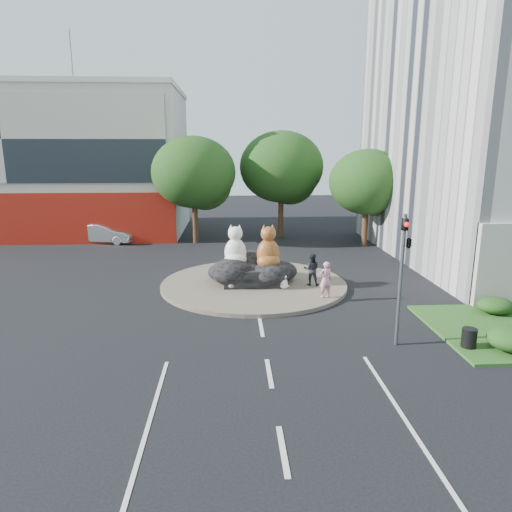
{
  "coord_description": "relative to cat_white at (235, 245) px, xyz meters",
  "views": [
    {
      "loc": [
        -1.22,
        -13.78,
        7.23
      ],
      "look_at": [
        0.04,
        8.55,
        2.0
      ],
      "focal_mm": 32.0,
      "sensor_mm": 36.0,
      "label": 1
    }
  ],
  "objects": [
    {
      "name": "ground",
      "position": [
        0.98,
        -10.15,
        -2.23
      ],
      "size": [
        120.0,
        120.0,
        0.0
      ],
      "primitive_type": "plane",
      "color": "black",
      "rests_on": "ground"
    },
    {
      "name": "roundabout_island",
      "position": [
        0.98,
        -0.15,
        -2.13
      ],
      "size": [
        10.0,
        10.0,
        0.2
      ],
      "primitive_type": "cylinder",
      "color": "brown",
      "rests_on": "ground"
    },
    {
      "name": "rock_plinth",
      "position": [
        0.98,
        -0.15,
        -1.58
      ],
      "size": [
        3.2,
        2.6,
        0.9
      ],
      "primitive_type": null,
      "color": "black",
      "rests_on": "roundabout_island"
    },
    {
      "name": "shophouse_block",
      "position": [
        -17.03,
        17.77,
        3.95
      ],
      "size": [
        25.2,
        12.3,
        17.4
      ],
      "color": "beige",
      "rests_on": "ground"
    },
    {
      "name": "tree_left",
      "position": [
        -2.96,
        11.92,
        3.02
      ],
      "size": [
        6.46,
        6.46,
        8.27
      ],
      "color": "#382314",
      "rests_on": "ground"
    },
    {
      "name": "tree_mid",
      "position": [
        4.04,
        13.92,
        3.33
      ],
      "size": [
        6.84,
        6.84,
        8.76
      ],
      "color": "#382314",
      "rests_on": "ground"
    },
    {
      "name": "tree_right",
      "position": [
        10.04,
        9.92,
        2.4
      ],
      "size": [
        5.7,
        5.7,
        7.3
      ],
      "color": "#382314",
      "rests_on": "ground"
    },
    {
      "name": "hedge_back_green",
      "position": [
        11.48,
        -5.35,
        -1.75
      ],
      "size": [
        1.6,
        1.28,
        0.72
      ],
      "primitive_type": "ellipsoid",
      "color": "#193E13",
      "rests_on": "grass_verge"
    },
    {
      "name": "traffic_light",
      "position": [
        6.07,
        -8.15,
        1.39
      ],
      "size": [
        0.44,
        1.24,
        5.0
      ],
      "color": "#595B60",
      "rests_on": "ground"
    },
    {
      "name": "cat_white",
      "position": [
        0.0,
        0.0,
        0.0
      ],
      "size": [
        1.41,
        1.24,
        2.26
      ],
      "primitive_type": null,
      "rotation": [
        0.0,
        0.0,
        -0.05
      ],
      "color": "white",
      "rests_on": "rock_plinth"
    },
    {
      "name": "cat_tabby",
      "position": [
        1.73,
        -0.52,
        0.04
      ],
      "size": [
        1.56,
        1.4,
        2.34
      ],
      "primitive_type": null,
      "rotation": [
        0.0,
        0.0,
        0.14
      ],
      "color": "#C26B28",
      "rests_on": "rock_plinth"
    },
    {
      "name": "kitten_calico",
      "position": [
        -0.26,
        -1.17,
        -1.53
      ],
      "size": [
        0.67,
        0.6,
        1.01
      ],
      "primitive_type": null,
      "rotation": [
        0.0,
        0.0,
        -0.13
      ],
      "color": "beige",
      "rests_on": "roundabout_island"
    },
    {
      "name": "kitten_white",
      "position": [
        2.48,
        -1.38,
        -1.62
      ],
      "size": [
        0.65,
        0.64,
        0.82
      ],
      "primitive_type": null,
      "rotation": [
        0.0,
        0.0,
        0.76
      ],
      "color": "white",
      "rests_on": "roundabout_island"
    },
    {
      "name": "pedestrian_pink",
      "position": [
        4.31,
        -2.95,
        -1.13
      ],
      "size": [
        0.74,
        0.59,
        1.79
      ],
      "primitive_type": "imported",
      "rotation": [
        0.0,
        0.0,
        3.41
      ],
      "color": "pink",
      "rests_on": "roundabout_island"
    },
    {
      "name": "pedestrian_dark",
      "position": [
        4.01,
        -0.82,
        -1.18
      ],
      "size": [
        0.94,
        0.79,
        1.71
      ],
      "primitive_type": "imported",
      "rotation": [
        0.0,
        0.0,
        2.95
      ],
      "color": "black",
      "rests_on": "roundabout_island"
    },
    {
      "name": "parked_car",
      "position": [
        -10.18,
        12.23,
        -1.46
      ],
      "size": [
        4.92,
        2.58,
        1.54
      ],
      "primitive_type": "imported",
      "rotation": [
        0.0,
        0.0,
        1.36
      ],
      "color": "#ADB1B5",
      "rests_on": "ground"
    },
    {
      "name": "litter_bin",
      "position": [
        8.48,
        -8.75,
        -1.75
      ],
      "size": [
        0.65,
        0.65,
        0.72
      ],
      "primitive_type": "cylinder",
      "rotation": [
        0.0,
        0.0,
        0.25
      ],
      "color": "black",
      "rests_on": "grass_verge"
    }
  ]
}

